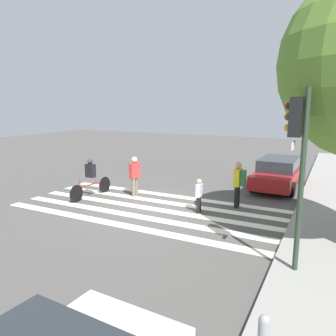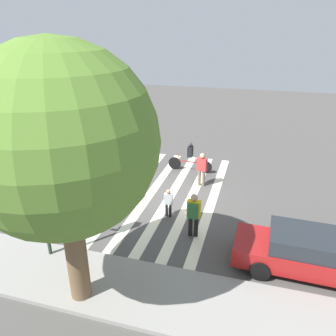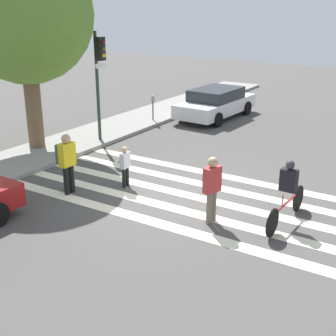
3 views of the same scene
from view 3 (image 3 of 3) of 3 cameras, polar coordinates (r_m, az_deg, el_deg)
The scene contains 11 objects.
ground_plane at distance 13.33m, azimuth 2.41°, elevation -3.33°, with size 60.00×60.00×0.00m, color #4C4947.
sidewalk_curb at distance 17.08m, azimuth -16.10°, elevation 1.38°, with size 36.00×2.50×0.14m.
crosswalk_stripes at distance 13.33m, azimuth 2.41°, elevation -3.31°, with size 4.29×10.00×0.01m.
traffic_light at distance 17.77m, azimuth -8.38°, elevation 12.16°, with size 0.60×0.50×4.20m.
parking_meter at distance 21.06m, azimuth -1.86°, elevation 7.99°, with size 0.15×0.15×1.26m.
street_tree at distance 17.27m, azimuth -17.08°, elevation 17.38°, with size 4.69×4.69×7.13m.
pedestrian_adult_tall_backpack at distance 13.42m, azimuth -12.28°, elevation 1.07°, with size 0.49×0.41×1.76m.
pedestrian_adult_blue_shirt at distance 13.74m, azimuth -5.25°, elevation 0.47°, with size 0.35×0.18×1.25m.
pedestrian_child_with_backpack at distance 11.42m, azimuth 5.39°, elevation -2.21°, with size 0.51×0.32×1.71m.
cyclist_far_lane at distance 11.73m, azimuth 14.40°, elevation -2.67°, with size 2.43×0.41×1.64m.
car_parked_dark_suv at distance 22.22m, azimuth 5.85°, elevation 7.93°, with size 4.75×2.22×1.39m.
Camera 3 is at (-10.68, -6.05, 5.21)m, focal length 50.00 mm.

